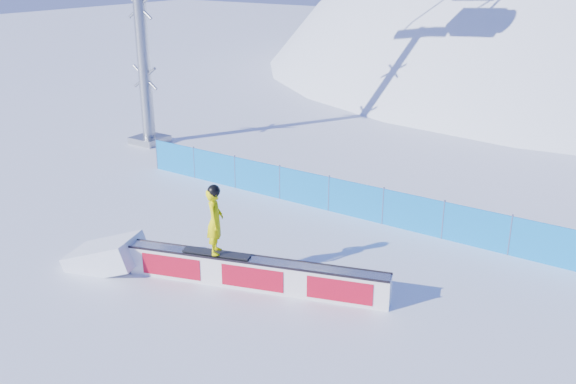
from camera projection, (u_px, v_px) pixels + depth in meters
The scene contains 6 objects.
ground at pixel (339, 290), 16.53m from camera, with size 160.00×160.00×0.00m, color white.
snow_hill at pixel (576, 276), 55.35m from camera, with size 64.00×64.00×64.00m.
safety_fence at pixel (412, 213), 19.81m from camera, with size 22.05×0.05×1.30m.
rail_box at pixel (255, 274), 16.47m from camera, with size 6.79×2.59×0.84m.
snow_ramp at pixel (107, 266), 17.78m from camera, with size 1.96×1.30×0.73m, color white, non-canonical shape.
snowboarder at pixel (215, 220), 16.28m from camera, with size 1.83×0.87×1.90m.
Camera 1 is at (7.13, -12.81, 8.14)m, focal length 40.00 mm.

